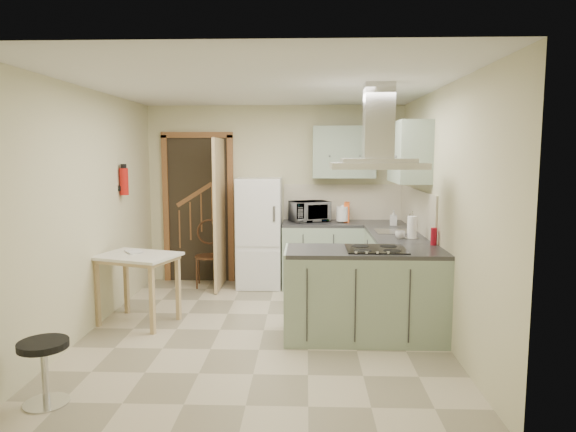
{
  "coord_description": "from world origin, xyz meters",
  "views": [
    {
      "loc": [
        0.44,
        -5.16,
        1.85
      ],
      "look_at": [
        0.24,
        0.45,
        1.15
      ],
      "focal_mm": 32.0,
      "sensor_mm": 36.0,
      "label": 1
    }
  ],
  "objects_px": {
    "stool": "(45,372)",
    "bentwood_chair": "(208,257)",
    "fridge": "(260,233)",
    "peninsula": "(365,294)",
    "drop_leaf_table": "(138,289)",
    "extractor_hood": "(378,166)",
    "microwave": "(310,211)"
  },
  "relations": [
    {
      "from": "fridge",
      "to": "peninsula",
      "type": "distance_m",
      "value": 2.35
    },
    {
      "from": "drop_leaf_table",
      "to": "extractor_hood",
      "type": "bearing_deg",
      "value": 9.59
    },
    {
      "from": "extractor_hood",
      "to": "drop_leaf_table",
      "type": "distance_m",
      "value": 2.86
    },
    {
      "from": "fridge",
      "to": "drop_leaf_table",
      "type": "bearing_deg",
      "value": -126.17
    },
    {
      "from": "extractor_hood",
      "to": "stool",
      "type": "relative_size",
      "value": 1.87
    },
    {
      "from": "extractor_hood",
      "to": "drop_leaf_table",
      "type": "height_order",
      "value": "extractor_hood"
    },
    {
      "from": "fridge",
      "to": "peninsula",
      "type": "relative_size",
      "value": 0.97
    },
    {
      "from": "extractor_hood",
      "to": "drop_leaf_table",
      "type": "relative_size",
      "value": 1.11
    },
    {
      "from": "microwave",
      "to": "fridge",
      "type": "bearing_deg",
      "value": 163.36
    },
    {
      "from": "bentwood_chair",
      "to": "microwave",
      "type": "height_order",
      "value": "microwave"
    },
    {
      "from": "drop_leaf_table",
      "to": "microwave",
      "type": "bearing_deg",
      "value": 60.14
    },
    {
      "from": "drop_leaf_table",
      "to": "microwave",
      "type": "relative_size",
      "value": 1.6
    },
    {
      "from": "peninsula",
      "to": "extractor_hood",
      "type": "xyz_separation_m",
      "value": [
        0.1,
        0.0,
        1.27
      ]
    },
    {
      "from": "peninsula",
      "to": "extractor_hood",
      "type": "height_order",
      "value": "extractor_hood"
    },
    {
      "from": "peninsula",
      "to": "drop_leaf_table",
      "type": "height_order",
      "value": "peninsula"
    },
    {
      "from": "extractor_hood",
      "to": "bentwood_chair",
      "type": "distance_m",
      "value": 3.1
    },
    {
      "from": "extractor_hood",
      "to": "drop_leaf_table",
      "type": "xyz_separation_m",
      "value": [
        -2.5,
        0.37,
        -1.34
      ]
    },
    {
      "from": "stool",
      "to": "fridge",
      "type": "bearing_deg",
      "value": 69.51
    },
    {
      "from": "fridge",
      "to": "bentwood_chair",
      "type": "bearing_deg",
      "value": -177.1
    },
    {
      "from": "extractor_hood",
      "to": "bentwood_chair",
      "type": "xyz_separation_m",
      "value": [
        -2.04,
        1.94,
        -1.3
      ]
    },
    {
      "from": "peninsula",
      "to": "bentwood_chair",
      "type": "relative_size",
      "value": 1.86
    },
    {
      "from": "stool",
      "to": "bentwood_chair",
      "type": "bearing_deg",
      "value": 80.48
    },
    {
      "from": "microwave",
      "to": "extractor_hood",
      "type": "bearing_deg",
      "value": -95.4
    },
    {
      "from": "bentwood_chair",
      "to": "microwave",
      "type": "bearing_deg",
      "value": -1.85
    },
    {
      "from": "fridge",
      "to": "drop_leaf_table",
      "type": "distance_m",
      "value": 2.03
    },
    {
      "from": "peninsula",
      "to": "microwave",
      "type": "relative_size",
      "value": 3.07
    },
    {
      "from": "extractor_hood",
      "to": "bentwood_chair",
      "type": "bearing_deg",
      "value": 136.34
    },
    {
      "from": "fridge",
      "to": "drop_leaf_table",
      "type": "height_order",
      "value": "fridge"
    },
    {
      "from": "extractor_hood",
      "to": "microwave",
      "type": "bearing_deg",
      "value": 107.3
    },
    {
      "from": "fridge",
      "to": "bentwood_chair",
      "type": "xyz_separation_m",
      "value": [
        -0.71,
        -0.04,
        -0.33
      ]
    },
    {
      "from": "fridge",
      "to": "bentwood_chair",
      "type": "height_order",
      "value": "fridge"
    },
    {
      "from": "drop_leaf_table",
      "to": "microwave",
      "type": "distance_m",
      "value": 2.59
    }
  ]
}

